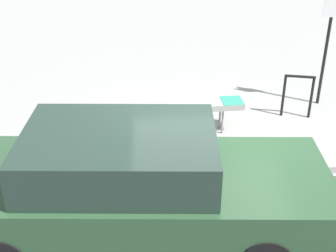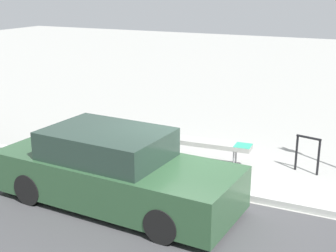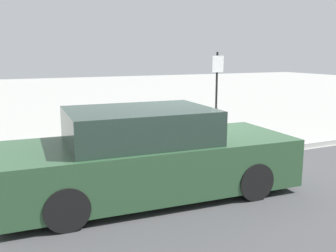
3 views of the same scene
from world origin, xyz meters
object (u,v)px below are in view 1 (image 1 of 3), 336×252
bench (175,106)px  bike_rack (298,92)px  sign_post (328,36)px  parked_car_near (133,189)px

bench → bike_rack: 2.36m
bench → sign_post: bearing=17.0°
sign_post → parked_car_near: bearing=-134.2°
bike_rack → sign_post: 1.21m
bike_rack → sign_post: bearing=41.5°
bench → parked_car_near: (-0.67, -2.59, 0.14)m
bench → bike_rack: (2.29, 0.55, -0.01)m
bench → bike_rack: size_ratio=2.88×
bench → parked_car_near: parked_car_near is taller
bike_rack → parked_car_near: 4.31m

